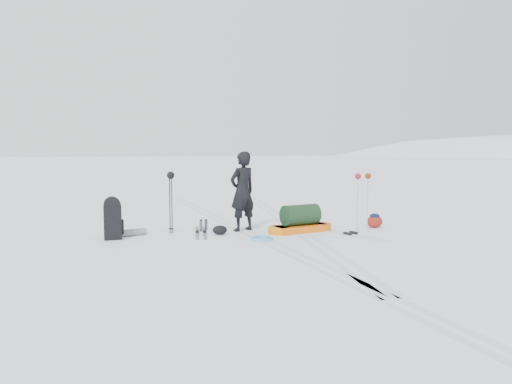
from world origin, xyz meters
TOP-DOWN VIEW (x-y plane):
  - ground at (0.00, 0.00)m, footprint 200.00×200.00m
  - ski_tracks at (0.61, 0.88)m, footprint 3.38×17.97m
  - skier at (-0.08, 0.77)m, footprint 0.80×0.68m
  - pulk_sled at (1.18, 0.26)m, footprint 1.73×0.83m
  - expedition_rucksack at (-2.96, 0.55)m, footprint 0.93×0.63m
  - ski_poles_black at (-1.72, 0.94)m, footprint 0.17×0.19m
  - ski_poles_silver at (2.50, -0.25)m, footprint 0.43×0.21m
  - touring_skis_grey at (-1.07, 0.76)m, footprint 0.53×1.72m
  - touring_skis_white at (2.10, -0.46)m, footprint 0.93×1.94m
  - rope_coil at (0.03, -0.42)m, footprint 0.57×0.57m
  - small_daypack at (3.15, 0.32)m, footprint 0.51×0.47m
  - thermos_pair at (-0.96, 1.05)m, footprint 0.22×0.22m
  - stuff_sack at (-0.70, 0.43)m, footprint 0.35×0.27m

SIDE VIEW (x-z plane):
  - ground at x=0.00m, z-range 0.00..0.00m
  - ski_tracks at x=0.61m, z-range 0.00..0.01m
  - touring_skis_grey at x=-1.07m, z-range -0.02..0.05m
  - touring_skis_white at x=2.10m, z-range -0.02..0.05m
  - rope_coil at x=0.03m, z-range 0.00..0.06m
  - stuff_sack at x=-0.70m, z-range 0.00..0.21m
  - thermos_pair at x=-0.96m, z-range -0.01..0.27m
  - small_daypack at x=3.15m, z-range -0.01..0.34m
  - pulk_sled at x=1.18m, z-range -0.07..0.56m
  - expedition_rucksack at x=-2.96m, z-range -0.04..0.88m
  - skier at x=-0.08m, z-range 0.00..1.87m
  - ski_poles_silver at x=2.50m, z-range 0.46..1.84m
  - ski_poles_black at x=-1.72m, z-range 0.45..1.87m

